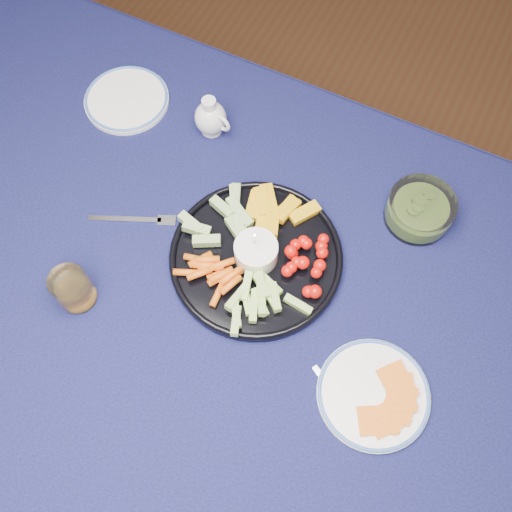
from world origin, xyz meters
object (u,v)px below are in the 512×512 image
at_px(creamer_pitcher, 211,118).
at_px(pickle_bowl, 419,211).
at_px(dining_table, 187,294).
at_px(side_plate_extra, 127,99).
at_px(juice_tumbler, 74,290).
at_px(crudite_platter, 255,255).
at_px(cheese_plate, 374,394).

relative_size(creamer_pitcher, pickle_bowl, 0.72).
height_order(dining_table, side_plate_extra, side_plate_extra).
distance_m(creamer_pitcher, juice_tumbler, 0.45).
distance_m(crudite_platter, pickle_bowl, 0.33).
relative_size(dining_table, cheese_plate, 8.64).
bearing_deg(creamer_pitcher, crudite_platter, -46.63).
relative_size(juice_tumbler, side_plate_extra, 0.44).
bearing_deg(cheese_plate, side_plate_extra, 153.73).
xyz_separation_m(pickle_bowl, juice_tumbler, (-0.50, -0.44, 0.01)).
distance_m(dining_table, cheese_plate, 0.42).
height_order(creamer_pitcher, pickle_bowl, creamer_pitcher).
bearing_deg(side_plate_extra, juice_tumbler, -68.98).
distance_m(crudite_platter, cheese_plate, 0.33).
height_order(pickle_bowl, cheese_plate, pickle_bowl).
bearing_deg(side_plate_extra, crudite_platter, -27.02).
bearing_deg(creamer_pitcher, dining_table, -71.16).
relative_size(creamer_pitcher, juice_tumbler, 1.14).
bearing_deg(crudite_platter, side_plate_extra, 152.98).
bearing_deg(crudite_platter, dining_table, -138.33).
xyz_separation_m(cheese_plate, side_plate_extra, (-0.71, 0.35, -0.00)).
xyz_separation_m(crudite_platter, side_plate_extra, (-0.42, 0.21, -0.01)).
xyz_separation_m(crudite_platter, juice_tumbler, (-0.26, -0.21, 0.02)).
xyz_separation_m(crudite_platter, creamer_pitcher, (-0.22, 0.23, 0.02)).
xyz_separation_m(dining_table, juice_tumbler, (-0.15, -0.12, 0.12)).
xyz_separation_m(pickle_bowl, cheese_plate, (0.05, -0.36, -0.02)).
distance_m(pickle_bowl, side_plate_extra, 0.66).
height_order(cheese_plate, juice_tumbler, juice_tumbler).
distance_m(dining_table, pickle_bowl, 0.49).
relative_size(dining_table, side_plate_extra, 9.10).
distance_m(juice_tumbler, side_plate_extra, 0.46).
bearing_deg(dining_table, cheese_plate, -6.22).
xyz_separation_m(juice_tumbler, side_plate_extra, (-0.16, 0.43, -0.03)).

